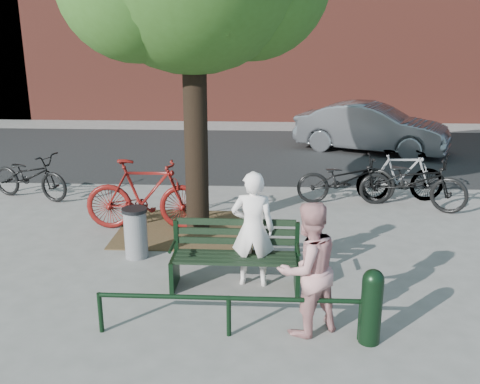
# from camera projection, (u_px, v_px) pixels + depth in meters

# --- Properties ---
(ground) EXTENTS (90.00, 90.00, 0.00)m
(ground) POSITION_uv_depth(u_px,v_px,m) (235.00, 288.00, 7.36)
(ground) COLOR gray
(ground) RESTS_ON ground
(dirt_pit) EXTENTS (2.40, 2.00, 0.02)m
(dirt_pit) POSITION_uv_depth(u_px,v_px,m) (187.00, 229.00, 9.51)
(dirt_pit) COLOR brown
(dirt_pit) RESTS_ON ground
(road) EXTENTS (40.00, 7.00, 0.01)m
(road) POSITION_uv_depth(u_px,v_px,m) (254.00, 153.00, 15.48)
(road) COLOR black
(road) RESTS_ON ground
(park_bench) EXTENTS (1.74, 0.54, 0.97)m
(park_bench) POSITION_uv_depth(u_px,v_px,m) (236.00, 253.00, 7.30)
(park_bench) COLOR black
(park_bench) RESTS_ON ground
(guard_railing) EXTENTS (3.06, 0.06, 0.51)m
(guard_railing) POSITION_uv_depth(u_px,v_px,m) (229.00, 304.00, 6.10)
(guard_railing) COLOR black
(guard_railing) RESTS_ON ground
(person_left) EXTENTS (0.61, 0.42, 1.62)m
(person_left) POSITION_uv_depth(u_px,v_px,m) (253.00, 229.00, 7.26)
(person_left) COLOR white
(person_left) RESTS_ON ground
(person_right) EXTENTS (0.98, 0.92, 1.59)m
(person_right) POSITION_uv_depth(u_px,v_px,m) (308.00, 269.00, 6.08)
(person_right) COLOR tan
(person_right) RESTS_ON ground
(bollard) EXTENTS (0.24, 0.24, 0.90)m
(bollard) POSITION_uv_depth(u_px,v_px,m) (371.00, 304.00, 5.95)
(bollard) COLOR black
(bollard) RESTS_ON ground
(litter_bin) EXTENTS (0.39, 0.39, 0.80)m
(litter_bin) POSITION_uv_depth(u_px,v_px,m) (136.00, 232.00, 8.26)
(litter_bin) COLOR gray
(litter_bin) RESTS_ON ground
(bicycle_a) EXTENTS (1.98, 1.21, 0.98)m
(bicycle_a) POSITION_uv_depth(u_px,v_px,m) (30.00, 176.00, 11.14)
(bicycle_a) COLOR black
(bicycle_a) RESTS_ON ground
(bicycle_b) EXTENTS (2.13, 0.65, 1.28)m
(bicycle_b) POSITION_uv_depth(u_px,v_px,m) (145.00, 195.00, 9.37)
(bicycle_b) COLOR #5E100D
(bicycle_b) RESTS_ON ground
(bicycle_c) EXTENTS (1.92, 0.69, 1.00)m
(bicycle_c) POSITION_uv_depth(u_px,v_px,m) (344.00, 180.00, 10.81)
(bicycle_c) COLOR black
(bicycle_c) RESTS_ON ground
(bicycle_d) EXTENTS (1.84, 0.63, 1.09)m
(bicycle_d) POSITION_uv_depth(u_px,v_px,m) (401.00, 176.00, 10.95)
(bicycle_d) COLOR gray
(bicycle_d) RESTS_ON ground
(bicycle_e) EXTENTS (2.20, 1.59, 1.10)m
(bicycle_e) POSITION_uv_depth(u_px,v_px,m) (413.00, 181.00, 10.56)
(bicycle_e) COLOR black
(bicycle_e) RESTS_ON ground
(parked_car) EXTENTS (4.53, 3.07, 1.41)m
(parked_car) POSITION_uv_depth(u_px,v_px,m) (371.00, 128.00, 15.40)
(parked_car) COLOR slate
(parked_car) RESTS_ON ground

